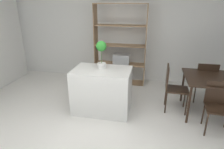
{
  "coord_description": "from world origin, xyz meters",
  "views": [
    {
      "loc": [
        0.82,
        -2.57,
        2.16
      ],
      "look_at": [
        0.22,
        0.29,
        1.05
      ],
      "focal_mm": 30.93,
      "sensor_mm": 36.0,
      "label": 1
    }
  ],
  "objects": [
    {
      "name": "dining_chair_far",
      "position": [
        2.02,
        1.7,
        0.56
      ],
      "size": [
        0.43,
        0.46,
        0.93
      ],
      "rotation": [
        0.0,
        0.0,
        3.16
      ],
      "color": "black",
      "rests_on": "ground_plane"
    },
    {
      "name": "ground_plane",
      "position": [
        0.0,
        0.0,
        0.0
      ],
      "size": [
        10.1,
        10.1,
        0.0
      ],
      "primitive_type": "plane",
      "color": "silver"
    },
    {
      "name": "dining_chair_island_side",
      "position": [
        1.28,
        1.19,
        0.57
      ],
      "size": [
        0.47,
        0.42,
        0.97
      ],
      "rotation": [
        0.0,
        0.0,
        1.54
      ],
      "color": "black",
      "rests_on": "ground_plane"
    },
    {
      "name": "open_bookshelf",
      "position": [
        -0.02,
        2.46,
        0.91
      ],
      "size": [
        1.37,
        0.36,
        2.12
      ],
      "color": "#997551",
      "rests_on": "ground_plane"
    },
    {
      "name": "dining_table",
      "position": [
        2.02,
        1.19,
        0.71
      ],
      "size": [
        1.02,
        0.99,
        0.79
      ],
      "color": "black",
      "rests_on": "ground_plane"
    },
    {
      "name": "dining_chair_near",
      "position": [
        2.03,
        0.67,
        0.53
      ],
      "size": [
        0.48,
        0.45,
        0.88
      ],
      "rotation": [
        0.0,
        0.0,
        -0.08
      ],
      "color": "black",
      "rests_on": "ground_plane"
    },
    {
      "name": "back_partition",
      "position": [
        0.0,
        2.8,
        1.4
      ],
      "size": [
        7.33,
        0.06,
        2.8
      ],
      "primitive_type": "cube",
      "color": "silver",
      "rests_on": "ground_plane"
    },
    {
      "name": "potted_plant_on_island",
      "position": [
        -0.13,
        0.97,
        1.24
      ],
      "size": [
        0.2,
        0.2,
        0.55
      ],
      "color": "white",
      "rests_on": "kitchen_island"
    },
    {
      "name": "kitchen_island",
      "position": [
        -0.11,
        0.89,
        0.45
      ],
      "size": [
        1.15,
        0.75,
        0.9
      ],
      "primitive_type": "cube",
      "color": "silver",
      "rests_on": "ground_plane"
    }
  ]
}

